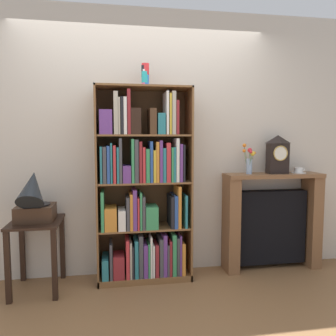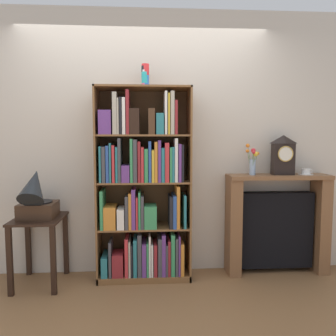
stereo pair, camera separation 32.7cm
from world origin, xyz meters
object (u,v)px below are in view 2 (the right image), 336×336
at_px(side_table_left, 39,235).
at_px(fireplace_mantel, 276,224).
at_px(mantel_clock, 283,155).
at_px(teacup_with_saucer, 306,172).
at_px(bookshelf, 143,193).
at_px(cup_stack, 145,76).
at_px(gramophone, 36,197).
at_px(flower_vase, 253,161).

height_order(side_table_left, fireplace_mantel, fireplace_mantel).
height_order(mantel_clock, teacup_with_saucer, mantel_clock).
relative_size(bookshelf, teacup_with_saucer, 12.41).
height_order(bookshelf, side_table_left, bookshelf).
bearing_deg(fireplace_mantel, side_table_left, -176.43).
xyz_separation_m(cup_stack, gramophone, (-1.01, -0.16, -1.13)).
distance_m(gramophone, mantel_clock, 2.44).
height_order(cup_stack, fireplace_mantel, cup_stack).
xyz_separation_m(side_table_left, flower_vase, (2.09, 0.12, 0.69)).
height_order(fireplace_mantel, flower_vase, flower_vase).
bearing_deg(cup_stack, mantel_clock, 0.80).
bearing_deg(gramophone, flower_vase, 4.89).
bearing_deg(mantel_clock, flower_vase, 179.89).
relative_size(mantel_clock, flower_vase, 1.27).
xyz_separation_m(fireplace_mantel, teacup_with_saucer, (0.29, -0.02, 0.55)).
distance_m(bookshelf, mantel_clock, 1.46).
height_order(cup_stack, side_table_left, cup_stack).
relative_size(bookshelf, mantel_clock, 4.69).
relative_size(fireplace_mantel, mantel_clock, 2.58).
bearing_deg(mantel_clock, fireplace_mantel, 147.40).
bearing_deg(gramophone, side_table_left, 90.00).
xyz_separation_m(cup_stack, mantel_clock, (1.39, 0.02, -0.77)).
height_order(cup_stack, flower_vase, cup_stack).
distance_m(mantel_clock, flower_vase, 0.32).
bearing_deg(side_table_left, bookshelf, 4.51).
xyz_separation_m(side_table_left, gramophone, (0.00, -0.06, 0.38)).
distance_m(cup_stack, teacup_with_saucer, 1.89).
relative_size(cup_stack, side_table_left, 0.34).
distance_m(bookshelf, side_table_left, 1.06).
distance_m(cup_stack, fireplace_mantel, 2.01).
bearing_deg(teacup_with_saucer, mantel_clock, -179.38).
xyz_separation_m(side_table_left, fireplace_mantel, (2.36, 0.15, 0.02)).
bearing_deg(side_table_left, cup_stack, 5.80).
bearing_deg(bookshelf, mantel_clock, 1.81).
distance_m(mantel_clock, teacup_with_saucer, 0.30).
xyz_separation_m(fireplace_mantel, flower_vase, (-0.27, -0.02, 0.66)).
relative_size(bookshelf, fireplace_mantel, 1.81).
relative_size(gramophone, fireplace_mantel, 0.50).
bearing_deg(cup_stack, side_table_left, -174.20).
xyz_separation_m(bookshelf, cup_stack, (0.03, 0.03, 1.13)).
bearing_deg(mantel_clock, teacup_with_saucer, 0.62).
bearing_deg(mantel_clock, gramophone, -175.76).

